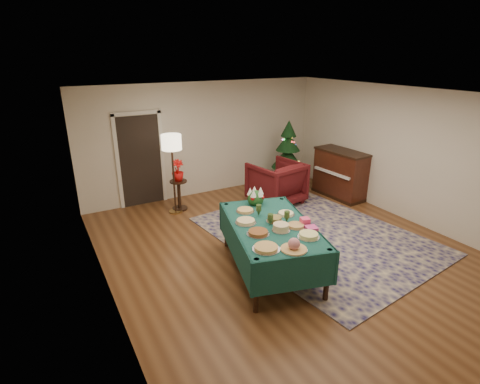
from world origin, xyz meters
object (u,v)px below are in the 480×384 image
gift_box (305,221)px  floor_lamp (172,147)px  armchair (276,181)px  christmas_tree (287,159)px  potted_plant (178,175)px  piano (340,174)px  buffet_table (271,233)px  side_table (179,196)px

gift_box → floor_lamp: (-0.96, 3.25, 0.59)m
armchair → christmas_tree: 1.06m
potted_plant → armchair: bearing=-19.2°
gift_box → piano: piano is taller
floor_lamp → potted_plant: floor_lamp is taller
christmas_tree → gift_box: bearing=-122.2°
buffet_table → side_table: (-0.38, 3.08, -0.33)m
christmas_tree → floor_lamp: bearing=-179.1°
gift_box → christmas_tree: bearing=57.8°
gift_box → armchair: size_ratio=0.12×
side_table → potted_plant: (0.00, 0.00, 0.48)m
armchair → floor_lamp: floor_lamp is taller
potted_plant → piano: (3.70, -1.12, -0.25)m
buffet_table → armchair: armchair is taller
floor_lamp → side_table: size_ratio=2.56×
gift_box → piano: 3.66m
gift_box → potted_plant: 3.46m
side_table → potted_plant: bearing=0.0°
gift_box → armchair: armchair is taller
side_table → potted_plant: potted_plant is taller
piano → floor_lamp: bearing=165.2°
potted_plant → piano: bearing=-16.8°
gift_box → armchair: bearing=63.9°
floor_lamp → side_table: 1.15m
buffet_table → floor_lamp: floor_lamp is taller
floor_lamp → gift_box: bearing=-73.6°
floor_lamp → piano: (3.84, -1.01, -0.91)m
buffet_table → piano: (3.32, 1.96, -0.10)m
floor_lamp → piano: bearing=-14.8°
piano → gift_box: bearing=-142.2°
buffet_table → side_table: buffet_table is taller
gift_box → piano: bearing=37.8°
buffet_table → christmas_tree: 3.93m
gift_box → side_table: (-0.82, 3.36, -0.55)m
armchair → christmas_tree: bearing=-148.9°
gift_box → potted_plant: potted_plant is taller
gift_box → piano: size_ratio=0.10×
potted_plant → christmas_tree: (2.89, -0.06, -0.01)m
christmas_tree → side_table: bearing=178.8°
armchair → christmas_tree: christmas_tree is taller
floor_lamp → armchair: bearing=-15.6°
armchair → buffet_table: bearing=44.4°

